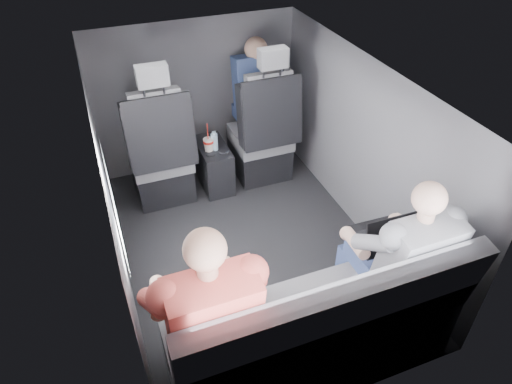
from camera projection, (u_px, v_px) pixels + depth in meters
name	position (u px, v px, depth m)	size (l,w,h in m)	color
floor	(249.00, 247.00, 3.49)	(2.60, 2.60, 0.00)	black
ceiling	(246.00, 81.00, 2.67)	(2.60, 2.60, 0.00)	#B2B2AD
panel_left	(111.00, 205.00, 2.82)	(0.02, 2.60, 1.35)	#56565B
panel_right	(363.00, 149.00, 3.34)	(0.02, 2.60, 1.35)	#56565B
panel_front	(197.00, 96.00, 4.04)	(1.80, 0.02, 1.35)	#56565B
panel_back	(345.00, 326.00, 2.11)	(1.80, 0.02, 1.35)	#56565B
side_window	(114.00, 205.00, 2.47)	(0.02, 0.75, 0.42)	white
seatbelt	(271.00, 105.00, 3.63)	(0.05, 0.01, 0.65)	black
front_seat_left	(161.00, 159.00, 3.74)	(0.52, 0.58, 1.26)	black
front_seat_right	(263.00, 138.00, 4.00)	(0.52, 0.58, 1.26)	black
center_console	(214.00, 165.00, 4.02)	(0.24, 0.48, 0.41)	black
rear_bench	(315.00, 333.00, 2.51)	(1.60, 0.57, 0.92)	slate
soda_cup	(209.00, 144.00, 3.79)	(0.09, 0.09, 0.26)	white
water_bottle	(214.00, 142.00, 3.81)	(0.06, 0.06, 0.17)	#9BBED2
laptop_white	(199.00, 291.00, 2.32)	(0.41, 0.40, 0.27)	white
laptop_black	(382.00, 235.00, 2.67)	(0.35, 0.31, 0.24)	black
passenger_rear_left	(206.00, 312.00, 2.22)	(0.52, 0.64, 1.25)	#36363B
passenger_rear_right	(397.00, 256.00, 2.55)	(0.48, 0.60, 1.19)	navy
passenger_front_right	(256.00, 89.00, 3.99)	(0.39, 0.39, 0.77)	navy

